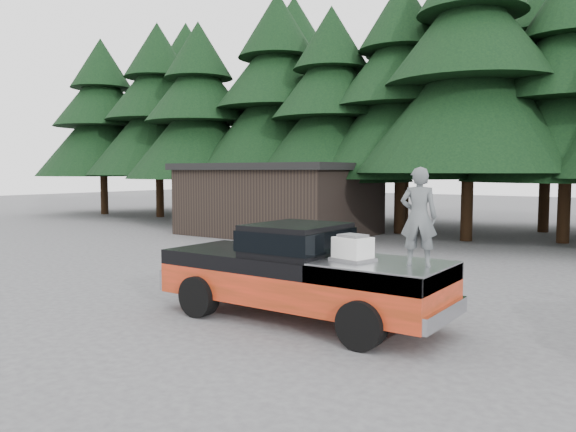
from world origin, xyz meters
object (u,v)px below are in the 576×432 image
Objects in this scene: pickup_truck at (301,287)px; utility_building at (279,199)px; air_compressor at (353,250)px; man_on_bed at (419,217)px.

pickup_truck is 15.31m from utility_building.
utility_building reaches higher than pickup_truck.
pickup_truck is 1.54m from air_compressor.
man_on_bed is (2.43, -0.02, 1.52)m from pickup_truck.
pickup_truck is at bearing -52.47° from utility_building.
pickup_truck is 0.71× the size of utility_building.
pickup_truck is at bearing -18.20° from man_on_bed.
air_compressor is 0.36× the size of man_on_bed.
air_compressor is (1.25, -0.18, 0.87)m from pickup_truck.
air_compressor is 16.21m from utility_building.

